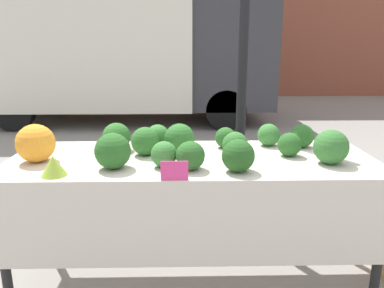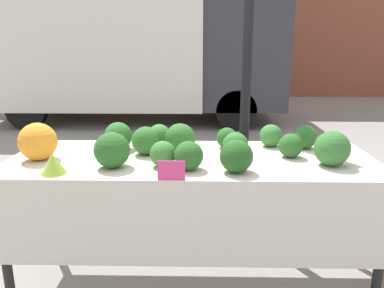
% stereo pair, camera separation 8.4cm
% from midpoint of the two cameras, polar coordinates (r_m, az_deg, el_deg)
% --- Properties ---
extents(ground_plane, '(40.00, 40.00, 0.00)m').
position_cam_midpoint_polar(ground_plane, '(2.47, 1.03, -19.70)').
color(ground_plane, gray).
extents(tent_pole, '(0.07, 0.07, 2.46)m').
position_cam_midpoint_polar(tent_pole, '(2.72, 9.21, 11.08)').
color(tent_pole, black).
rests_on(tent_pole, ground_plane).
extents(parked_truck, '(5.19, 1.89, 2.78)m').
position_cam_midpoint_polar(parked_truck, '(7.02, -9.83, 15.31)').
color(parked_truck, silver).
rests_on(parked_truck, ground_plane).
extents(market_table, '(2.06, 0.75, 0.78)m').
position_cam_midpoint_polar(market_table, '(2.10, 1.12, -5.16)').
color(market_table, beige).
rests_on(market_table, ground_plane).
extents(orange_cauliflower, '(0.21, 0.21, 0.21)m').
position_cam_midpoint_polar(orange_cauliflower, '(2.21, -21.45, 0.34)').
color(orange_cauliflower, orange).
rests_on(orange_cauliflower, market_table).
extents(romanesco_head, '(0.13, 0.13, 0.10)m').
position_cam_midpoint_polar(romanesco_head, '(1.96, -19.27, -2.89)').
color(romanesco_head, '#93B238').
rests_on(romanesco_head, market_table).
extents(broccoli_head_0, '(0.14, 0.14, 0.14)m').
position_cam_midpoint_polar(broccoli_head_0, '(2.20, 15.88, -0.24)').
color(broccoli_head_0, '#285B23').
rests_on(broccoli_head_0, market_table).
extents(broccoli_head_1, '(0.17, 0.17, 0.17)m').
position_cam_midpoint_polar(broccoli_head_1, '(2.30, -10.16, 1.21)').
color(broccoli_head_1, '#2D6628').
rests_on(broccoli_head_1, market_table).
extents(broccoli_head_2, '(0.14, 0.14, 0.14)m').
position_cam_midpoint_polar(broccoli_head_2, '(1.96, -3.25, -1.53)').
color(broccoli_head_2, '#387533').
rests_on(broccoli_head_2, market_table).
extents(broccoli_head_3, '(0.16, 0.16, 0.16)m').
position_cam_midpoint_polar(broccoli_head_3, '(2.17, -5.94, 0.50)').
color(broccoli_head_3, '#2D6628').
rests_on(broccoli_head_3, market_table).
extents(broccoli_head_4, '(0.19, 0.19, 0.19)m').
position_cam_midpoint_polar(broccoli_head_4, '(2.11, 21.65, -0.65)').
color(broccoli_head_4, '#336B2D').
rests_on(broccoli_head_4, market_table).
extents(broccoli_head_5, '(0.18, 0.18, 0.18)m').
position_cam_midpoint_polar(broccoli_head_5, '(2.18, -0.71, 0.83)').
color(broccoli_head_5, '#2D6628').
rests_on(broccoli_head_5, market_table).
extents(broccoli_head_6, '(0.15, 0.15, 0.15)m').
position_cam_midpoint_polar(broccoli_head_6, '(2.13, 7.75, -0.16)').
color(broccoli_head_6, '#336B2D').
rests_on(broccoli_head_6, market_table).
extents(broccoli_head_7, '(0.15, 0.15, 0.15)m').
position_cam_midpoint_polar(broccoli_head_7, '(2.40, 17.77, 1.01)').
color(broccoli_head_7, '#285B23').
rests_on(broccoli_head_7, market_table).
extents(broccoli_head_8, '(0.14, 0.14, 0.14)m').
position_cam_midpoint_polar(broccoli_head_8, '(2.32, -3.98, 1.25)').
color(broccoli_head_8, '#387533').
rests_on(broccoli_head_8, market_table).
extents(broccoli_head_9, '(0.15, 0.15, 0.15)m').
position_cam_midpoint_polar(broccoli_head_9, '(1.90, 0.75, -1.79)').
color(broccoli_head_9, '#285B23').
rests_on(broccoli_head_9, market_table).
extents(broccoli_head_10, '(0.13, 0.13, 0.13)m').
position_cam_midpoint_polar(broccoli_head_10, '(2.31, 6.38, 0.91)').
color(broccoli_head_10, '#285B23').
rests_on(broccoli_head_10, market_table).
extents(broccoli_head_11, '(0.14, 0.14, 0.14)m').
position_cam_midpoint_polar(broccoli_head_11, '(2.39, 12.92, 1.25)').
color(broccoli_head_11, '#387533').
rests_on(broccoli_head_11, market_table).
extents(broccoli_head_12, '(0.19, 0.19, 0.19)m').
position_cam_midpoint_polar(broccoli_head_12, '(1.97, -10.91, -0.93)').
color(broccoli_head_12, '#285B23').
rests_on(broccoli_head_12, market_table).
extents(broccoli_head_13, '(0.17, 0.17, 0.17)m').
position_cam_midpoint_polar(broccoli_head_13, '(1.88, 8.05, -1.87)').
color(broccoli_head_13, '#23511E').
rests_on(broccoli_head_13, market_table).
extents(price_sign, '(0.13, 0.01, 0.10)m').
position_cam_midpoint_polar(price_sign, '(1.77, -1.81, -4.07)').
color(price_sign, '#E53D84').
rests_on(price_sign, market_table).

